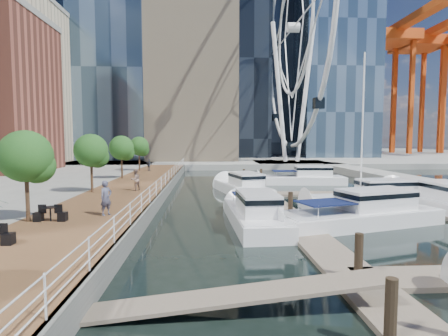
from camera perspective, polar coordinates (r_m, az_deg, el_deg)
ground at (r=14.98m, az=6.77°, el=-15.36°), size 520.00×520.00×0.00m
boardwalk at (r=29.96m, az=-15.71°, el=-4.45°), size 6.00×60.00×1.00m
seawall at (r=29.45m, az=-9.99°, el=-4.50°), size 0.25×60.00×1.00m
land_far at (r=115.99m, az=-1.87°, el=2.27°), size 200.00×114.00×1.00m
breakwater at (r=40.90m, az=30.27°, el=-2.53°), size 4.00×60.00×1.00m
pier at (r=68.05m, az=10.92°, el=0.59°), size 14.00×12.00×1.00m
railing at (r=29.32m, az=-10.21°, el=-2.52°), size 0.10×60.00×1.05m
floating_docks at (r=26.43m, az=20.29°, el=-5.76°), size 16.00×34.00×2.60m
ferris_wheel at (r=71.02m, az=11.25°, el=21.51°), size 5.80×45.60×47.80m
port_cranes at (r=130.91m, az=29.88°, el=10.48°), size 40.00×52.00×38.00m
street_trees at (r=29.29m, az=-20.89°, el=2.67°), size 2.60×42.60×4.60m
yacht_foreground at (r=22.62m, az=21.06°, el=-8.78°), size 11.77×6.17×2.15m
pedestrian_near at (r=20.18m, az=-18.71°, el=-4.65°), size 0.79×0.82×1.90m
pedestrian_mid at (r=29.34m, az=-14.28°, el=-1.87°), size 1.07×1.09×1.77m
pedestrian_far at (r=48.16m, az=-12.13°, el=0.51°), size 1.01×0.73×1.59m
moored_yachts at (r=28.64m, az=20.52°, el=-5.99°), size 18.01×34.19×11.50m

